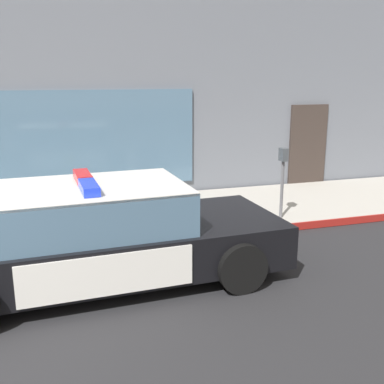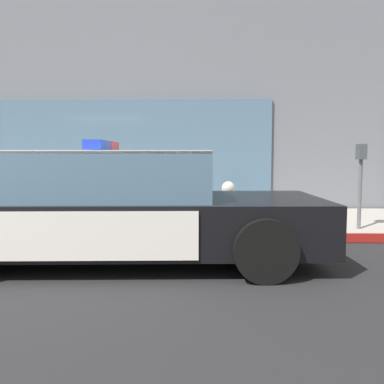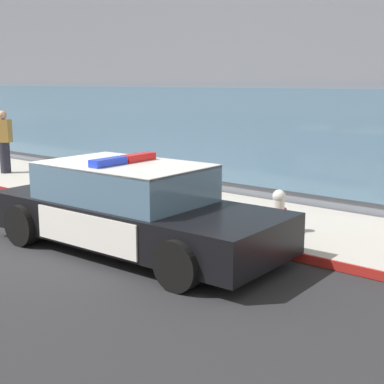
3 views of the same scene
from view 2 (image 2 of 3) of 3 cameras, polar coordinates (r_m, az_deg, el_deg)
name	(u,v)px [view 2 (image 2 of 3)]	position (r m, az deg, el deg)	size (l,w,h in m)	color
sidewalk	(31,221)	(8.57, -20.77, -3.67)	(48.00, 2.88, 0.15)	#B2ADA3
storefront_building	(107,42)	(14.76, -11.24, 19.06)	(25.26, 9.44, 9.81)	slate
police_cruiser	(115,207)	(5.38, -10.21, -2.01)	(5.04, 2.24, 1.49)	black
fire_hydrant	(229,203)	(7.22, 4.91, -1.53)	(0.34, 0.39, 0.73)	silver
parking_meter	(361,170)	(7.21, 21.62, 2.72)	(0.12, 0.18, 1.34)	slate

